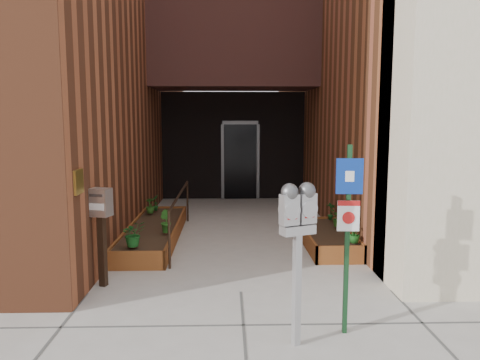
{
  "coord_description": "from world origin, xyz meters",
  "views": [
    {
      "loc": [
        -0.17,
        -5.9,
        2.27
      ],
      "look_at": [
        0.04,
        1.8,
        1.25
      ],
      "focal_mm": 35.0,
      "sensor_mm": 36.0,
      "label": 1
    }
  ],
  "objects": [
    {
      "name": "ground",
      "position": [
        0.0,
        0.0,
        0.0
      ],
      "size": [
        80.0,
        80.0,
        0.0
      ],
      "primitive_type": "plane",
      "color": "#9E9991",
      "rests_on": "ground"
    },
    {
      "name": "architecture",
      "position": [
        -0.18,
        6.89,
        4.98
      ],
      "size": [
        20.0,
        14.6,
        10.0
      ],
      "color": "brown",
      "rests_on": "ground"
    },
    {
      "name": "planter_left",
      "position": [
        -1.55,
        2.7,
        0.13
      ],
      "size": [
        0.9,
        3.6,
        0.3
      ],
      "color": "brown",
      "rests_on": "ground"
    },
    {
      "name": "planter_right",
      "position": [
        1.6,
        2.2,
        0.13
      ],
      "size": [
        0.8,
        2.2,
        0.3
      ],
      "color": "brown",
      "rests_on": "ground"
    },
    {
      "name": "handrail",
      "position": [
        -1.05,
        2.65,
        0.75
      ],
      "size": [
        0.04,
        3.34,
        0.9
      ],
      "color": "black",
      "rests_on": "ground"
    },
    {
      "name": "parking_meter",
      "position": [
        0.52,
        -1.46,
        1.28
      ],
      "size": [
        0.38,
        0.26,
        1.65
      ],
      "color": "#AEAEB1",
      "rests_on": "ground"
    },
    {
      "name": "sign_post",
      "position": [
        1.07,
        -1.21,
        1.23
      ],
      "size": [
        0.27,
        0.07,
        2.0
      ],
      "color": "#14391C",
      "rests_on": "ground"
    },
    {
      "name": "payment_dropbox",
      "position": [
        -1.86,
        0.29,
        0.97
      ],
      "size": [
        0.31,
        0.27,
        1.35
      ],
      "color": "black",
      "rests_on": "ground"
    },
    {
      "name": "shrub_left_a",
      "position": [
        -1.62,
        1.19,
        0.5
      ],
      "size": [
        0.48,
        0.48,
        0.4
      ],
      "primitive_type": "imported",
      "rotation": [
        0.0,
        0.0,
        0.48
      ],
      "color": "#195A1E",
      "rests_on": "planter_left"
    },
    {
      "name": "shrub_left_b",
      "position": [
        -1.25,
        2.08,
        0.5
      ],
      "size": [
        0.3,
        0.3,
        0.39
      ],
      "primitive_type": "imported",
      "rotation": [
        0.0,
        0.0,
        2.22
      ],
      "color": "#235D1A",
      "rests_on": "planter_left"
    },
    {
      "name": "shrub_left_c",
      "position": [
        -1.78,
        3.75,
        0.46
      ],
      "size": [
        0.24,
        0.24,
        0.32
      ],
      "primitive_type": "imported",
      "rotation": [
        0.0,
        0.0,
        3.57
      ],
      "color": "#245618",
      "rests_on": "planter_left"
    },
    {
      "name": "shrub_left_d",
      "position": [
        -1.71,
        4.03,
        0.47
      ],
      "size": [
        0.22,
        0.22,
        0.35
      ],
      "primitive_type": "imported",
      "rotation": [
        0.0,
        0.0,
        4.97
      ],
      "color": "#164F18",
      "rests_on": "planter_left"
    },
    {
      "name": "shrub_right_a",
      "position": [
        1.85,
        1.3,
        0.45
      ],
      "size": [
        0.18,
        0.18,
        0.31
      ],
      "primitive_type": "imported",
      "rotation": [
        0.0,
        0.0,
        1.6
      ],
      "color": "#164F16",
      "rests_on": "planter_right"
    },
    {
      "name": "shrub_right_b",
      "position": [
        1.85,
        2.99,
        0.47
      ],
      "size": [
        0.26,
        0.26,
        0.35
      ],
      "primitive_type": "imported",
      "rotation": [
        0.0,
        0.0,
        2.41
      ],
      "color": "#18541D",
      "rests_on": "planter_right"
    },
    {
      "name": "shrub_right_c",
      "position": [
        1.85,
        2.4,
        0.46
      ],
      "size": [
        0.38,
        0.38,
        0.32
      ],
      "primitive_type": "imported",
      "rotation": [
        0.0,
        0.0,
        4.28
      ],
      "color": "#255718",
      "rests_on": "planter_right"
    }
  ]
}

